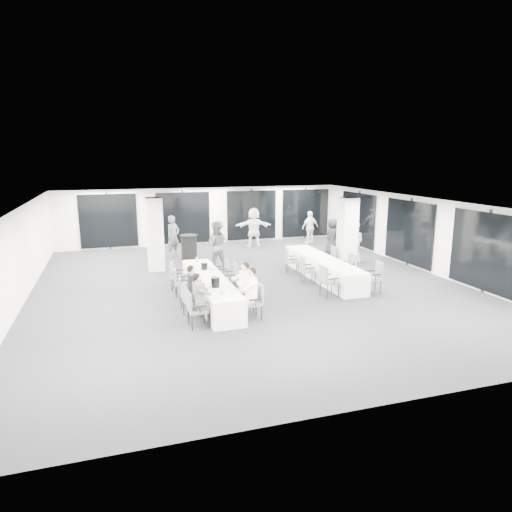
# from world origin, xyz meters

# --- Properties ---
(room) EXTENTS (14.04, 16.04, 2.84)m
(room) POSITION_xyz_m (0.89, 1.11, 1.39)
(room) COLOR #242429
(room) RESTS_ON ground
(column_left) EXTENTS (0.60, 0.60, 2.80)m
(column_left) POSITION_xyz_m (-2.80, 3.20, 1.40)
(column_left) COLOR silver
(column_left) RESTS_ON floor
(column_right) EXTENTS (0.60, 0.60, 2.80)m
(column_right) POSITION_xyz_m (4.20, 1.00, 1.40)
(column_right) COLOR silver
(column_right) RESTS_ON floor
(banquet_table_main) EXTENTS (0.90, 5.00, 0.75)m
(banquet_table_main) POSITION_xyz_m (-1.61, -1.21, 0.38)
(banquet_table_main) COLOR silver
(banquet_table_main) RESTS_ON floor
(banquet_table_side) EXTENTS (0.90, 5.00, 0.75)m
(banquet_table_side) POSITION_xyz_m (2.79, 0.15, 0.38)
(banquet_table_side) COLOR silver
(banquet_table_side) RESTS_ON floor
(cocktail_table) EXTENTS (0.76, 0.76, 1.06)m
(cocktail_table) POSITION_xyz_m (-1.29, 4.65, 0.54)
(cocktail_table) COLOR black
(cocktail_table) RESTS_ON floor
(chair_main_left_near) EXTENTS (0.51, 0.56, 0.97)m
(chair_main_left_near) POSITION_xyz_m (-2.45, -3.26, 0.55)
(chair_main_left_near) COLOR #585B60
(chair_main_left_near) RESTS_ON floor
(chair_main_left_second) EXTENTS (0.52, 0.56, 0.91)m
(chair_main_left_second) POSITION_xyz_m (-2.44, -2.38, 0.52)
(chair_main_left_second) COLOR #585B60
(chair_main_left_second) RESTS_ON floor
(chair_main_left_mid) EXTENTS (0.47, 0.51, 0.86)m
(chair_main_left_mid) POSITION_xyz_m (-2.44, -1.48, 0.49)
(chair_main_left_mid) COLOR #585B60
(chair_main_left_mid) RESTS_ON floor
(chair_main_left_fourth) EXTENTS (0.52, 0.56, 0.90)m
(chair_main_left_fourth) POSITION_xyz_m (-2.44, -0.49, 0.51)
(chair_main_left_fourth) COLOR #585B60
(chair_main_left_fourth) RESTS_ON floor
(chair_main_left_far) EXTENTS (0.57, 0.59, 0.93)m
(chair_main_left_far) POSITION_xyz_m (-2.44, 0.31, 0.53)
(chair_main_left_far) COLOR #585B60
(chair_main_left_far) RESTS_ON floor
(chair_main_right_near) EXTENTS (0.51, 0.56, 0.95)m
(chair_main_right_near) POSITION_xyz_m (-0.78, -3.10, 0.54)
(chair_main_right_near) COLOR #585B60
(chair_main_right_near) RESTS_ON floor
(chair_main_right_second) EXTENTS (0.47, 0.53, 0.91)m
(chair_main_right_second) POSITION_xyz_m (-0.78, -2.46, 0.52)
(chair_main_right_second) COLOR #585B60
(chair_main_right_second) RESTS_ON floor
(chair_main_right_mid) EXTENTS (0.43, 0.49, 0.86)m
(chair_main_right_mid) POSITION_xyz_m (-0.79, -1.59, 0.49)
(chair_main_right_mid) COLOR #585B60
(chair_main_right_mid) RESTS_ON floor
(chair_main_right_fourth) EXTENTS (0.53, 0.58, 0.98)m
(chair_main_right_fourth) POSITION_xyz_m (-0.78, -0.53, 0.56)
(chair_main_right_fourth) COLOR #585B60
(chair_main_right_fourth) RESTS_ON floor
(chair_main_right_far) EXTENTS (0.46, 0.51, 0.87)m
(chair_main_right_far) POSITION_xyz_m (-0.79, 0.52, 0.50)
(chair_main_right_far) COLOR #585B60
(chair_main_right_far) RESTS_ON floor
(chair_side_left_near) EXTENTS (0.54, 0.59, 0.99)m
(chair_side_left_near) POSITION_xyz_m (1.96, -1.92, 0.57)
(chair_side_left_near) COLOR #585B60
(chair_side_left_near) RESTS_ON floor
(chair_side_left_mid) EXTENTS (0.53, 0.57, 0.92)m
(chair_side_left_mid) POSITION_xyz_m (1.96, -0.26, 0.53)
(chair_side_left_mid) COLOR #585B60
(chair_side_left_mid) RESTS_ON floor
(chair_side_left_far) EXTENTS (0.55, 0.58, 0.92)m
(chair_side_left_far) POSITION_xyz_m (1.97, 1.21, 0.52)
(chair_side_left_far) COLOR #585B60
(chair_side_left_far) RESTS_ON floor
(chair_side_right_near) EXTENTS (0.58, 0.63, 1.01)m
(chair_side_right_near) POSITION_xyz_m (3.63, -1.94, 0.58)
(chair_side_right_near) COLOR #585B60
(chair_side_right_near) RESTS_ON floor
(chair_side_right_mid) EXTENTS (0.50, 0.55, 0.92)m
(chair_side_right_mid) POSITION_xyz_m (3.62, -0.24, 0.52)
(chair_side_right_mid) COLOR #585B60
(chair_side_right_mid) RESTS_ON floor
(chair_side_right_far) EXTENTS (0.51, 0.55, 0.91)m
(chair_side_right_far) POSITION_xyz_m (3.62, 1.23, 0.52)
(chair_side_right_far) COLOR #585B60
(chair_side_right_far) RESTS_ON floor
(seated_guest_a) EXTENTS (0.50, 0.38, 1.44)m
(seated_guest_a) POSITION_xyz_m (-2.28, -3.26, 0.81)
(seated_guest_a) COLOR #515458
(seated_guest_a) RESTS_ON floor
(seated_guest_b) EXTENTS (0.50, 0.38, 1.44)m
(seated_guest_b) POSITION_xyz_m (-2.28, -2.37, 0.81)
(seated_guest_b) COLOR black
(seated_guest_b) RESTS_ON floor
(seated_guest_c) EXTENTS (0.50, 0.38, 1.44)m
(seated_guest_c) POSITION_xyz_m (-0.94, -3.11, 0.81)
(seated_guest_c) COLOR white
(seated_guest_c) RESTS_ON floor
(seated_guest_d) EXTENTS (0.50, 0.38, 1.44)m
(seated_guest_d) POSITION_xyz_m (-0.94, -2.46, 0.81)
(seated_guest_d) COLOR white
(seated_guest_d) RESTS_ON floor
(standing_guest_a) EXTENTS (0.96, 0.93, 2.05)m
(standing_guest_a) POSITION_xyz_m (-1.85, 5.39, 1.02)
(standing_guest_a) COLOR #515458
(standing_guest_a) RESTS_ON floor
(standing_guest_b) EXTENTS (1.06, 0.69, 2.11)m
(standing_guest_b) POSITION_xyz_m (-0.57, 2.65, 1.06)
(standing_guest_b) COLOR #515458
(standing_guest_b) RESTS_ON floor
(standing_guest_c) EXTENTS (1.25, 1.13, 1.75)m
(standing_guest_c) POSITION_xyz_m (0.11, 5.19, 0.87)
(standing_guest_c) COLOR #515458
(standing_guest_c) RESTS_ON floor
(standing_guest_d) EXTENTS (1.19, 0.83, 1.85)m
(standing_guest_d) POSITION_xyz_m (5.14, 6.51, 0.92)
(standing_guest_d) COLOR white
(standing_guest_d) RESTS_ON floor
(standing_guest_e) EXTENTS (0.74, 1.01, 1.87)m
(standing_guest_e) POSITION_xyz_m (4.90, 3.60, 0.94)
(standing_guest_e) COLOR black
(standing_guest_e) RESTS_ON floor
(standing_guest_f) EXTENTS (2.07, 1.11, 2.14)m
(standing_guest_f) POSITION_xyz_m (2.20, 6.60, 1.07)
(standing_guest_f) COLOR white
(standing_guest_f) RESTS_ON floor
(standing_guest_h) EXTENTS (1.05, 1.01, 1.89)m
(standing_guest_h) POSITION_xyz_m (5.19, 2.19, 0.94)
(standing_guest_h) COLOR white
(standing_guest_h) RESTS_ON floor
(ice_bucket_near) EXTENTS (0.24, 0.24, 0.28)m
(ice_bucket_near) POSITION_xyz_m (-1.69, -2.30, 0.89)
(ice_bucket_near) COLOR black
(ice_bucket_near) RESTS_ON banquet_table_main
(ice_bucket_far) EXTENTS (0.21, 0.21, 0.24)m
(ice_bucket_far) POSITION_xyz_m (-1.59, -0.21, 0.87)
(ice_bucket_far) COLOR black
(ice_bucket_far) RESTS_ON banquet_table_main
(water_bottle_a) EXTENTS (0.07, 0.07, 0.21)m
(water_bottle_a) POSITION_xyz_m (-1.70, -3.14, 0.85)
(water_bottle_a) COLOR silver
(water_bottle_a) RESTS_ON banquet_table_main
(water_bottle_b) EXTENTS (0.07, 0.07, 0.23)m
(water_bottle_b) POSITION_xyz_m (-1.45, -0.70, 0.86)
(water_bottle_b) COLOR silver
(water_bottle_b) RESTS_ON banquet_table_main
(water_bottle_c) EXTENTS (0.06, 0.06, 0.20)m
(water_bottle_c) POSITION_xyz_m (-1.65, 0.73, 0.85)
(water_bottle_c) COLOR silver
(water_bottle_c) RESTS_ON banquet_table_main
(plate_a) EXTENTS (0.19, 0.19, 0.03)m
(plate_a) POSITION_xyz_m (-1.62, -2.96, 0.76)
(plate_a) COLOR white
(plate_a) RESTS_ON banquet_table_main
(plate_b) EXTENTS (0.20, 0.20, 0.03)m
(plate_b) POSITION_xyz_m (-1.39, -2.98, 0.76)
(plate_b) COLOR white
(plate_b) RESTS_ON banquet_table_main
(plate_c) EXTENTS (0.18, 0.18, 0.03)m
(plate_c) POSITION_xyz_m (-1.49, -1.75, 0.76)
(plate_c) COLOR white
(plate_c) RESTS_ON banquet_table_main
(wine_glass) EXTENTS (0.07, 0.07, 0.20)m
(wine_glass) POSITION_xyz_m (-1.49, -3.30, 0.90)
(wine_glass) COLOR silver
(wine_glass) RESTS_ON banquet_table_main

